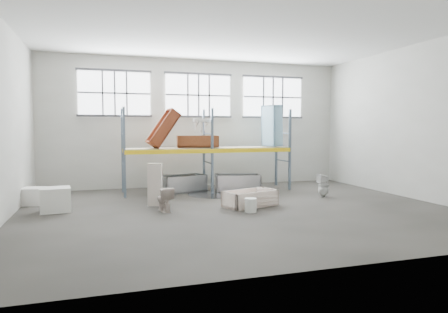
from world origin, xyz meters
name	(u,v)px	position (x,y,z in m)	size (l,w,h in m)	color
floor	(240,211)	(0.00, 0.00, -0.05)	(12.00, 10.00, 0.10)	#4C4741
ceiling	(240,28)	(0.00, 0.00, 5.05)	(12.00, 10.00, 0.10)	silver
wall_back	(198,123)	(0.00, 5.05, 2.50)	(12.00, 0.10, 5.00)	#A5A498
wall_front	(345,115)	(0.00, -5.05, 2.50)	(12.00, 0.10, 5.00)	#AFAEA2
wall_right	(416,122)	(6.05, 0.00, 2.50)	(0.10, 10.00, 5.00)	#B5B3A8
window_left	(115,93)	(-3.20, 4.94, 3.60)	(2.60, 0.04, 1.60)	white
window_mid	(198,95)	(0.00, 4.94, 3.60)	(2.60, 0.04, 1.60)	white
window_right	(273,97)	(3.20, 4.94, 3.60)	(2.60, 0.04, 1.60)	white
rack_upright_la	(124,153)	(-3.00, 2.90, 1.50)	(0.08, 0.08, 3.00)	slate
rack_upright_lb	(122,151)	(-3.00, 4.10, 1.50)	(0.08, 0.08, 3.00)	slate
rack_upright_ma	(212,151)	(0.00, 2.90, 1.50)	(0.08, 0.08, 3.00)	slate
rack_upright_mb	(204,149)	(0.00, 4.10, 1.50)	(0.08, 0.08, 3.00)	slate
rack_upright_ra	(290,150)	(3.00, 2.90, 1.50)	(0.08, 0.08, 3.00)	slate
rack_upright_rb	(276,148)	(3.00, 4.10, 1.50)	(0.08, 0.08, 3.00)	slate
rack_beam_front	(212,151)	(0.00, 2.90, 1.50)	(6.00, 0.10, 0.14)	yellow
rack_beam_back	(204,149)	(0.00, 4.10, 1.50)	(6.00, 0.10, 0.14)	yellow
shelf_deck	(208,148)	(0.00, 3.50, 1.58)	(5.90, 1.10, 0.03)	gray
wet_patch	(214,194)	(0.00, 2.70, 0.00)	(1.80, 1.80, 0.00)	black
bathtub_beige	(250,198)	(0.45, 0.32, 0.23)	(1.59, 0.75, 0.47)	#F7DECF
cistern_spare	(263,195)	(0.95, 0.53, 0.28)	(0.39, 0.19, 0.37)	beige
sink_in_tub	(250,199)	(0.55, 0.61, 0.16)	(0.41, 0.41, 0.14)	beige
toilet_beige	(164,199)	(-2.09, 0.33, 0.34)	(0.38, 0.66, 0.68)	beige
cistern_tall	(155,184)	(-2.22, 1.24, 0.63)	(0.41, 0.27, 1.26)	beige
toilet_white	(323,185)	(3.35, 1.09, 0.39)	(0.35, 0.36, 0.78)	silver
steel_tub_left	(183,183)	(-0.94, 3.57, 0.30)	(1.66, 0.77, 0.61)	#9FA2A5
steel_tub_right	(238,183)	(1.06, 3.25, 0.30)	(1.63, 0.76, 0.60)	#A9AAB1
rust_tub_flat	(198,141)	(-0.36, 3.60, 1.82)	(1.48, 0.69, 0.42)	brown
rust_tub_tilted	(163,128)	(-1.64, 3.40, 2.29)	(1.43, 0.67, 0.40)	brown
sink_on_shelf	(202,134)	(-0.28, 3.22, 2.09)	(0.66, 0.51, 0.58)	silver
blue_tub_upright	(272,126)	(2.51, 3.46, 2.40)	(1.55, 0.72, 0.43)	#84B7D2
bucket	(251,205)	(0.15, -0.48, 0.19)	(0.33, 0.33, 0.38)	silver
carton_near	(55,200)	(-4.96, 1.18, 0.33)	(0.78, 0.67, 0.67)	silver
carton_far	(33,196)	(-5.72, 2.48, 0.26)	(0.61, 0.61, 0.51)	white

